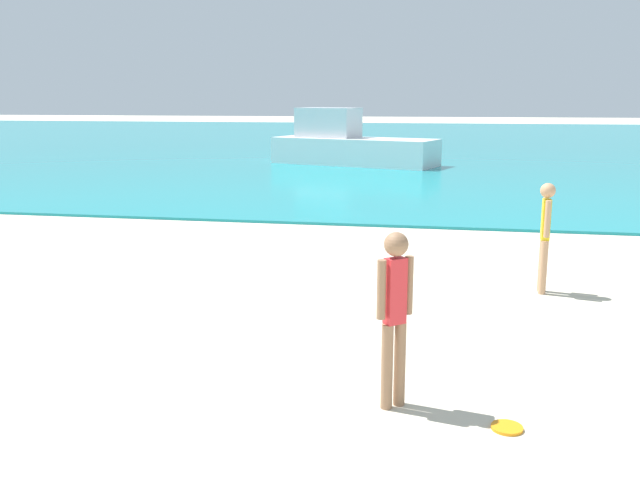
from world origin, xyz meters
TOP-DOWN VIEW (x-y plane):
  - water at (0.00, 42.30)m, footprint 160.00×60.00m
  - person_standing at (1.70, 4.06)m, footprint 0.29×0.25m
  - frisbee at (2.63, 3.81)m, footprint 0.25×0.25m
  - person_distant at (3.40, 7.92)m, footprint 0.20×0.34m
  - boat_near at (-1.74, 25.16)m, footprint 6.73×3.95m

SIDE VIEW (x-z plane):
  - frisbee at x=2.63m, z-range 0.00..0.03m
  - water at x=0.00m, z-range 0.00..0.06m
  - boat_near at x=-1.74m, z-range -0.28..1.90m
  - person_distant at x=3.40m, z-range 0.10..1.60m
  - person_standing at x=1.70m, z-range 0.10..1.63m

